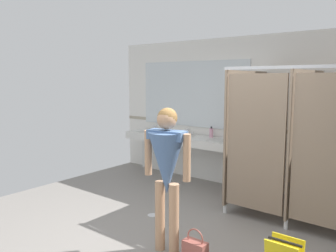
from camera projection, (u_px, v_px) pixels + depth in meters
wall_back at (271, 114)px, 5.74m from camera, size 6.52×0.12×2.62m
wall_back_tile_band at (269, 130)px, 5.72m from camera, size 6.52×0.01×0.06m
vanity_counter at (185, 146)px, 6.57m from camera, size 2.48×0.57×0.95m
mirror_panel at (192, 94)px, 6.60m from camera, size 2.38×0.02×1.24m
bathroom_stalls at (336, 145)px, 4.28m from camera, size 2.69×1.34×2.06m
person_standing at (167, 163)px, 3.68m from camera, size 0.56×0.45×1.60m
handbag at (195, 251)px, 3.54m from camera, size 0.26×0.13×0.38m
soap_dispenser at (211, 133)px, 6.28m from camera, size 0.07×0.07×0.20m
floor_drain_cover at (153, 215)px, 4.82m from camera, size 0.14×0.14×0.01m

